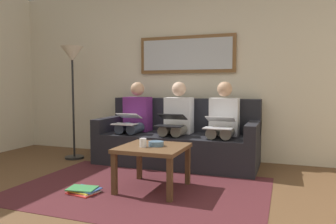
{
  "coord_description": "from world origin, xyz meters",
  "views": [
    {
      "loc": [
        -1.41,
        2.16,
        1.08
      ],
      "look_at": [
        0.0,
        -1.7,
        0.75
      ],
      "focal_mm": 34.57,
      "sensor_mm": 36.0,
      "label": 1
    }
  ],
  "objects": [
    {
      "name": "framed_mirror",
      "position": [
        0.0,
        -2.51,
        1.55
      ],
      "size": [
        1.47,
        0.05,
        0.55
      ],
      "color": "brown"
    },
    {
      "name": "laptop_silver",
      "position": [
        -0.64,
        -1.81,
        0.62
      ],
      "size": [
        0.35,
        0.33,
        0.15
      ],
      "color": "silver"
    },
    {
      "name": "coffee_table",
      "position": [
        -0.12,
        -0.9,
        0.39
      ],
      "size": [
        0.66,
        0.66,
        0.46
      ],
      "color": "brown",
      "rests_on": "ground_plane"
    },
    {
      "name": "couch",
      "position": [
        0.0,
        -2.12,
        0.31
      ],
      "size": [
        2.2,
        0.9,
        0.9
      ],
      "color": "black",
      "rests_on": "ground_plane"
    },
    {
      "name": "person_right",
      "position": [
        0.64,
        -2.05,
        0.61
      ],
      "size": [
        0.38,
        0.58,
        1.14
      ],
      "color": "#66236B",
      "rests_on": "couch"
    },
    {
      "name": "standing_lamp",
      "position": [
        1.55,
        -1.85,
        1.37
      ],
      "size": [
        0.32,
        0.32,
        1.66
      ],
      "color": "black",
      "rests_on": "ground_plane"
    },
    {
      "name": "cup",
      "position": [
        -0.05,
        -0.82,
        0.5
      ],
      "size": [
        0.07,
        0.07,
        0.09
      ],
      "primitive_type": "cylinder",
      "color": "silver",
      "rests_on": "coffee_table"
    },
    {
      "name": "person_middle",
      "position": [
        0.0,
        -2.05,
        0.61
      ],
      "size": [
        0.38,
        0.58,
        1.14
      ],
      "color": "silver",
      "rests_on": "couch"
    },
    {
      "name": "bowl",
      "position": [
        -0.16,
        -0.91,
        0.48
      ],
      "size": [
        0.16,
        0.16,
        0.05
      ],
      "primitive_type": "cylinder",
      "color": "slate",
      "rests_on": "coffee_table"
    },
    {
      "name": "person_left",
      "position": [
        -0.64,
        -2.05,
        0.61
      ],
      "size": [
        0.38,
        0.58,
        1.14
      ],
      "color": "silver",
      "rests_on": "couch"
    },
    {
      "name": "wall_rear",
      "position": [
        0.0,
        -2.6,
        1.3
      ],
      "size": [
        6.0,
        0.12,
        2.6
      ],
      "primitive_type": "cube",
      "color": "beige",
      "rests_on": "ground_plane"
    },
    {
      "name": "laptop_black",
      "position": [
        0.0,
        -1.81,
        0.63
      ],
      "size": [
        0.35,
        0.36,
        0.16
      ],
      "color": "black"
    },
    {
      "name": "magazine_stack",
      "position": [
        0.49,
        -0.54,
        0.03
      ],
      "size": [
        0.33,
        0.29,
        0.05
      ],
      "color": "red",
      "rests_on": "ground_plane"
    },
    {
      "name": "area_rug",
      "position": [
        0.0,
        -0.85,
        0.0
      ],
      "size": [
        2.6,
        1.8,
        0.01
      ],
      "primitive_type": "cube",
      "color": "#4C1E23",
      "rests_on": "ground_plane"
    },
    {
      "name": "laptop_white",
      "position": [
        0.64,
        -1.81,
        0.62
      ],
      "size": [
        0.32,
        0.34,
        0.15
      ],
      "color": "white"
    }
  ]
}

